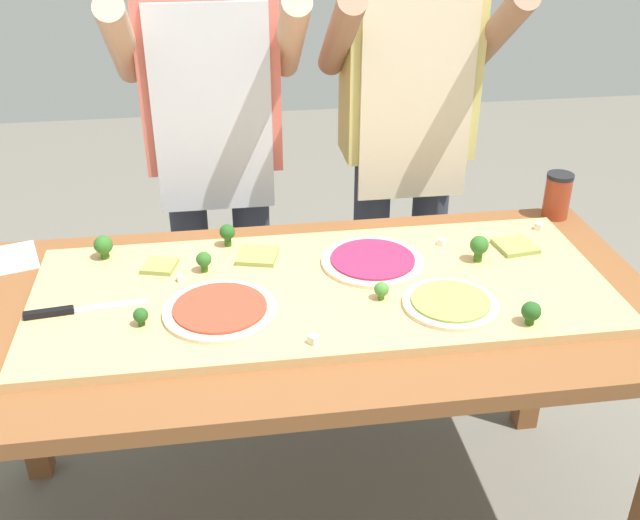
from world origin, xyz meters
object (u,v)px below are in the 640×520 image
Objects in this scene: pizza_slice_far_right at (160,266)px; cook_right at (407,123)px; pizza_slice_near_left at (258,256)px; broccoli_floret_back_right at (479,246)px; cheese_crumble_e at (180,278)px; cook_left at (214,133)px; broccoli_floret_back_left at (204,260)px; cheese_crumble_d at (313,339)px; broccoli_floret_front_left at (381,290)px; cheese_crumble_c at (533,306)px; pizza_slice_near_right at (515,246)px; broccoli_floret_back_mid at (531,312)px; pizza_whole_tomato_red at (220,310)px; pizza_whole_beet_magenta at (373,261)px; cheese_crumble_b at (539,226)px; broccoli_floret_center_right at (103,246)px; cheese_crumble_a at (441,242)px; prep_table at (304,334)px; broccoli_floret_center_left at (141,316)px; broccoli_floret_front_mid at (227,233)px; pizza_whole_pesto_green at (450,303)px; recipe_note at (11,258)px; sauce_jar at (557,196)px; chefs_knife at (69,311)px.

pizza_slice_far_right is 0.92m from cook_right.
broccoli_floret_back_right is (0.56, -0.10, 0.04)m from pizza_slice_near_left.
cheese_crumble_e is 0.61m from cook_left.
broccoli_floret_back_left is 2.78× the size of cheese_crumble_d.
cheese_crumble_c is at bearing -15.58° from broccoli_floret_front_left.
pizza_slice_near_right is 1.76× the size of broccoli_floret_back_mid.
broccoli_floret_back_right is at bearing -5.62° from pizza_slice_far_right.
pizza_whole_tomato_red is 4.86× the size of broccoli_floret_back_left.
cheese_crumble_b is (0.50, 0.13, 0.00)m from pizza_whole_beet_magenta.
pizza_whole_beet_magenta is at bearing -10.75° from broccoli_floret_center_right.
broccoli_floret_back_left is 3.08× the size of cheese_crumble_a.
cook_left is at bearing 85.11° from broccoli_floret_back_left.
prep_table is 0.62m from pizza_slice_near_right.
pizza_slice_near_right is 0.99m from broccoli_floret_center_left.
pizza_whole_tomato_red is 14.96× the size of cheese_crumble_a.
pizza_whole_tomato_red is 0.16× the size of cook_right.
broccoli_floret_front_mid is at bearing 122.59° from prep_table.
broccoli_floret_back_left is at bearing -173.55° from cheese_crumble_b.
broccoli_floret_back_mid reaches higher than cheese_crumble_d.
cheese_crumble_a is 0.01× the size of cook_left.
broccoli_floret_back_left is at bearing -179.47° from pizza_slice_near_right.
broccoli_floret_center_left is (-0.96, -0.23, 0.02)m from pizza_slice_near_right.
pizza_slice_far_right is 1.12× the size of broccoli_floret_back_right.
pizza_slice_near_right is at bearing -3.74° from pizza_slice_near_left.
cook_left is (-0.18, 0.88, 0.17)m from cheese_crumble_d.
pizza_slice_near_right is 0.46m from broccoli_floret_front_left.
prep_table is 0.37m from pizza_whole_pesto_green.
broccoli_floret_center_left is at bearing -103.90° from cook_left.
pizza_slice_near_right is at bearing -137.34° from cheese_crumble_b.
cheese_crumble_a is at bearing 7.70° from cheese_crumble_e.
cheese_crumble_a is 0.10× the size of recipe_note.
cheese_crumble_a is at bearing -7.74° from broccoli_floret_front_mid.
cook_left is (-0.98, 0.31, 0.13)m from sauce_jar.
cheese_crumble_d reaches higher than pizza_slice_near_left.
broccoli_floret_front_left is at bearing -146.10° from sauce_jar.
broccoli_floret_center_left is 0.20m from cheese_crumble_e.
chefs_knife is 0.35m from broccoli_floret_back_left.
pizza_slice_near_left is (-0.43, 0.30, -0.00)m from pizza_whole_pesto_green.
cheese_crumble_e reaches higher than prep_table.
cook_left is at bearing 116.82° from broccoli_floret_front_left.
broccoli_floret_front_left is at bearing -107.94° from cook_right.
prep_table is at bearing -154.59° from cheese_crumble_a.
broccoli_floret_front_left reaches higher than prep_table.
broccoli_floret_center_left is at bearing -162.89° from cheese_crumble_b.
chefs_knife is 2.77× the size of pizza_slice_near_left.
pizza_slice_near_left is 0.15m from broccoli_floret_back_left.
prep_table is 0.76m from cook_left.
recipe_note is (-0.94, 0.20, -0.03)m from pizza_whole_beet_magenta.
sauce_jar is (1.14, 0.19, 0.04)m from pizza_slice_far_right.
broccoli_floret_front_left reaches higher than cheese_crumble_e.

